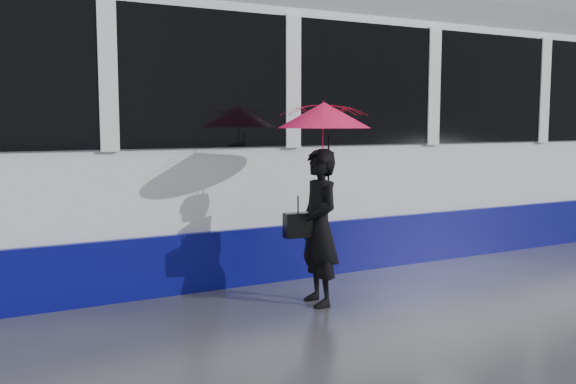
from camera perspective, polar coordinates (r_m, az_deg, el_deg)
ground at (r=5.63m, az=-5.54°, el=-12.00°), size 90.00×90.00×0.00m
rails at (r=7.91m, az=-12.71°, el=-6.72°), size 34.00×1.51×0.02m
tram at (r=9.51m, az=10.06°, el=5.38°), size 26.00×2.56×3.35m
woman at (r=6.17m, az=2.77°, el=-3.15°), size 0.42×0.58×1.51m
umbrella at (r=6.12m, az=3.21°, el=5.23°), size 0.97×0.97×1.02m
handbag at (r=6.07m, az=0.89°, el=-2.95°), size 0.28×0.14×0.41m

